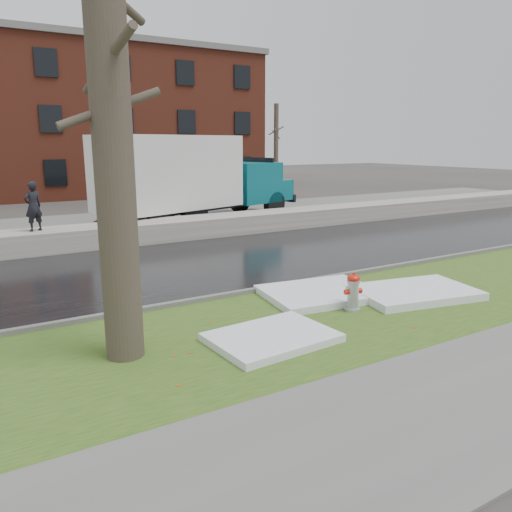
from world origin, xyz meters
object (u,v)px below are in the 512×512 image
fire_hydrant (353,291)px  worker (33,206)px  tree (111,114)px  box_truck (192,178)px

fire_hydrant → worker: bearing=127.1°
tree → box_truck: 14.46m
fire_hydrant → tree: 6.05m
fire_hydrant → worker: worker is taller
tree → box_truck: (6.78, 12.62, -1.96)m
fire_hydrant → box_truck: (1.87, 12.83, 1.58)m
fire_hydrant → tree: size_ratio=0.11×
tree → box_truck: size_ratio=0.67×
tree → fire_hydrant: bearing=-2.5°
tree → box_truck: bearing=61.8°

